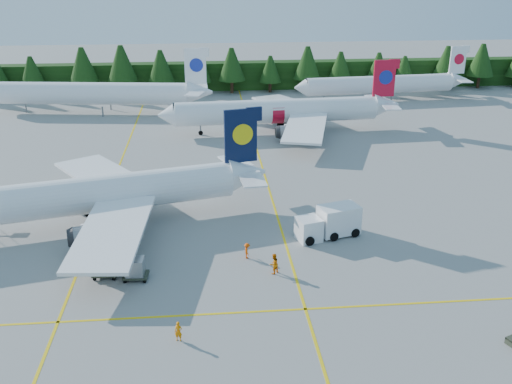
{
  "coord_description": "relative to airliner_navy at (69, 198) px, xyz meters",
  "views": [
    {
      "loc": [
        -1.74,
        -45.48,
        26.73
      ],
      "look_at": [
        3.5,
        11.48,
        3.5
      ],
      "focal_mm": 40.0,
      "sensor_mm": 36.0,
      "label": 1
    }
  ],
  "objects": [
    {
      "name": "ground",
      "position": [
        16.34,
        -11.57,
        -3.49
      ],
      "size": [
        320.0,
        320.0,
        0.0
      ],
      "primitive_type": "plane",
      "color": "gray",
      "rests_on": "ground"
    },
    {
      "name": "airliner_navy",
      "position": [
        0.0,
        0.0,
        0.0
      ],
      "size": [
        39.35,
        32.01,
        11.62
      ],
      "rotation": [
        0.0,
        0.0,
        0.23
      ],
      "color": "white",
      "rests_on": "ground"
    },
    {
      "name": "treeline_hedge",
      "position": [
        16.34,
        70.43,
        -0.49
      ],
      "size": [
        220.0,
        4.0,
        6.0
      ],
      "primitive_type": "cube",
      "color": "black",
      "rests_on": "ground"
    },
    {
      "name": "airliner_far_right",
      "position": [
        49.44,
        56.39,
        -0.18
      ],
      "size": [
        36.35,
        6.47,
        10.57
      ],
      "rotation": [
        0.0,
        0.0,
        0.09
      ],
      "color": "white",
      "rests_on": "ground"
    },
    {
      "name": "taxi_stripe_cross",
      "position": [
        16.34,
        -17.57,
        -3.49
      ],
      "size": [
        80.0,
        0.25,
        0.01
      ],
      "primitive_type": "cube",
      "color": "yellow",
      "rests_on": "ground"
    },
    {
      "name": "airliner_far_left",
      "position": [
        -7.03,
        51.1,
        0.31
      ],
      "size": [
        41.68,
        8.9,
        12.14
      ],
      "rotation": [
        0.0,
        0.0,
        -0.13
      ],
      "color": "white",
      "rests_on": "ground"
    },
    {
      "name": "airliner_red",
      "position": [
        25.89,
        35.1,
        -0.02
      ],
      "size": [
        39.75,
        32.65,
        11.55
      ],
      "rotation": [
        0.0,
        0.0,
        0.06
      ],
      "color": "white",
      "rests_on": "ground"
    },
    {
      "name": "crew_b",
      "position": [
        20.43,
        -11.52,
        -2.5
      ],
      "size": [
        1.23,
        1.19,
        1.99
      ],
      "primitive_type": "imported",
      "rotation": [
        0.0,
        0.0,
        3.82
      ],
      "color": "orange",
      "rests_on": "ground"
    },
    {
      "name": "crew_a",
      "position": [
        12.05,
        -20.83,
        -2.69
      ],
      "size": [
        0.66,
        0.51,
        1.61
      ],
      "primitive_type": "imported",
      "rotation": [
        0.0,
        0.0,
        -0.23
      ],
      "color": "orange",
      "rests_on": "ground"
    },
    {
      "name": "uld_pair",
      "position": [
        6.5,
        -11.03,
        -2.34
      ],
      "size": [
        5.13,
        2.57,
        1.71
      ],
      "rotation": [
        0.0,
        0.0,
        -0.07
      ],
      "color": "#303526",
      "rests_on": "ground"
    },
    {
      "name": "taxi_stripe_a",
      "position": [
        2.34,
        8.43,
        -3.49
      ],
      "size": [
        0.25,
        120.0,
        0.01
      ],
      "primitive_type": "cube",
      "color": "yellow",
      "rests_on": "ground"
    },
    {
      "name": "crew_c",
      "position": [
        18.22,
        -8.39,
        -2.71
      ],
      "size": [
        0.49,
        0.68,
        1.57
      ],
      "primitive_type": "imported",
      "rotation": [
        0.0,
        0.0,
        1.65
      ],
      "color": "#FF4E05",
      "rests_on": "ground"
    },
    {
      "name": "taxi_stripe_b",
      "position": [
        22.34,
        8.43,
        -3.49
      ],
      "size": [
        0.25,
        120.0,
        0.01
      ],
      "primitive_type": "cube",
      "color": "yellow",
      "rests_on": "ground"
    },
    {
      "name": "service_truck",
      "position": [
        26.96,
        -4.43,
        -1.91
      ],
      "size": [
        7.05,
        4.17,
        3.21
      ],
      "rotation": [
        0.0,
        0.0,
        0.28
      ],
      "color": "silver",
      "rests_on": "ground"
    }
  ]
}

